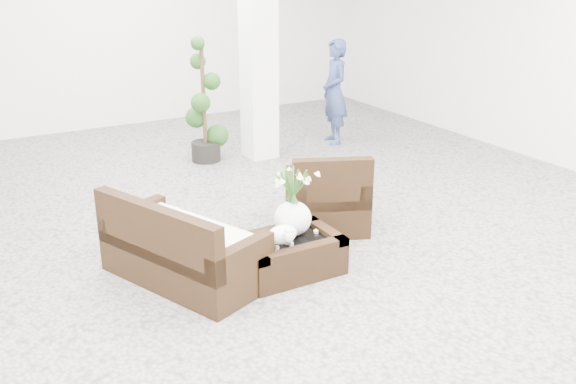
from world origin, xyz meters
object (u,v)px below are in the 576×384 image
coffee_table (288,256)px  loveseat (184,238)px  armchair (327,189)px  topiary (204,101)px

coffee_table → loveseat: loveseat is taller
armchair → topiary: size_ratio=0.51×
coffee_table → armchair: bearing=39.2°
coffee_table → topiary: (0.65, 3.44, 0.68)m
coffee_table → topiary: 3.56m
armchair → topiary: topiary is taller
coffee_table → loveseat: 0.95m
topiary → armchair: bearing=-85.6°
coffee_table → armchair: 1.14m
coffee_table → loveseat: bearing=158.1°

